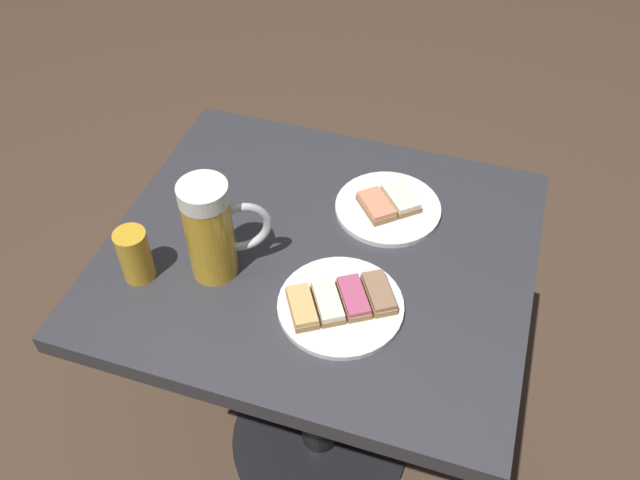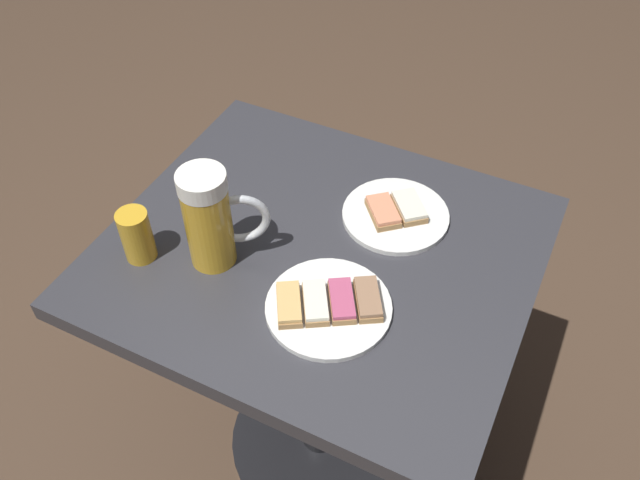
{
  "view_description": "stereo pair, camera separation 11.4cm",
  "coord_description": "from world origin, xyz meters",
  "px_view_note": "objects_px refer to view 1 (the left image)",
  "views": [
    {
      "loc": [
        0.24,
        -0.75,
        1.56
      ],
      "look_at": [
        0.0,
        0.0,
        0.73
      ],
      "focal_mm": 37.25,
      "sensor_mm": 36.0,
      "label": 1
    },
    {
      "loc": [
        0.35,
        -0.71,
        1.56
      ],
      "look_at": [
        0.0,
        0.0,
        0.73
      ],
      "focal_mm": 37.25,
      "sensor_mm": 36.0,
      "label": 2
    }
  ],
  "objects_px": {
    "plate_near": "(341,304)",
    "plate_far": "(388,206)",
    "beer_glass_small": "(135,255)",
    "beer_mug": "(213,230)"
  },
  "relations": [
    {
      "from": "plate_near",
      "to": "plate_far",
      "type": "height_order",
      "value": "same"
    },
    {
      "from": "plate_near",
      "to": "beer_glass_small",
      "type": "bearing_deg",
      "value": -173.96
    },
    {
      "from": "plate_far",
      "to": "beer_glass_small",
      "type": "xyz_separation_m",
      "value": [
        -0.36,
        -0.28,
        0.04
      ]
    },
    {
      "from": "plate_near",
      "to": "beer_mug",
      "type": "height_order",
      "value": "beer_mug"
    },
    {
      "from": "plate_far",
      "to": "beer_mug",
      "type": "relative_size",
      "value": 1.04
    },
    {
      "from": "plate_far",
      "to": "beer_glass_small",
      "type": "distance_m",
      "value": 0.46
    },
    {
      "from": "plate_far",
      "to": "beer_glass_small",
      "type": "relative_size",
      "value": 2.0
    },
    {
      "from": "beer_mug",
      "to": "plate_far",
      "type": "bearing_deg",
      "value": 43.72
    },
    {
      "from": "plate_near",
      "to": "plate_far",
      "type": "relative_size",
      "value": 1.05
    },
    {
      "from": "plate_far",
      "to": "beer_mug",
      "type": "bearing_deg",
      "value": -136.28
    }
  ]
}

